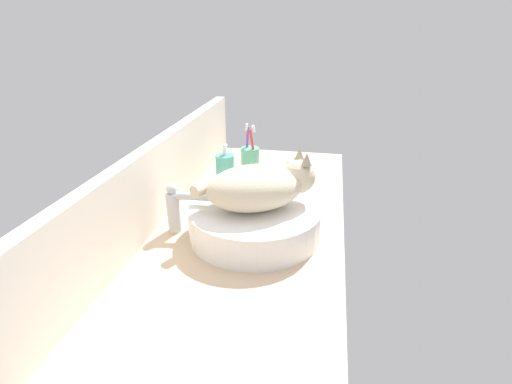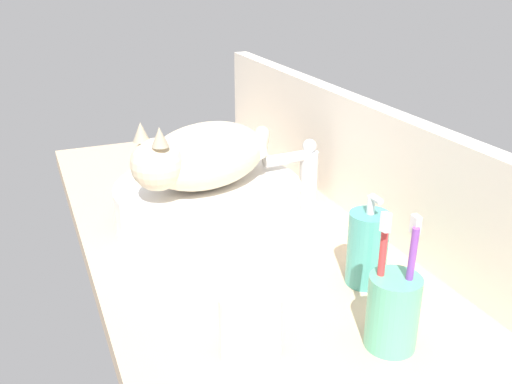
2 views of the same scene
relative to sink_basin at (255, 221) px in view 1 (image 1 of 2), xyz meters
The scene contains 8 objects.
ground_plane 10.85cm from the sink_basin, 23.79° to the left, with size 130.12×53.68×4.00cm, color #D1B28E.
backsplash_panel 30.63cm from the sink_basin, 74.01° to the left, with size 130.12×3.60×22.23cm, color silver.
sink_basin is the anchor object (origin of this frame).
cat 9.94cm from the sink_basin, 57.95° to the right, with size 26.94×30.11×14.00cm.
faucet 20.81cm from the sink_basin, 94.00° to the left, with size 3.60×11.85×13.60cm.
soap_dispenser 33.16cm from the sink_basin, 28.13° to the left, with size 6.13×6.13×14.97cm.
toothbrush_cup 44.78cm from the sink_basin, 13.04° to the left, with size 6.67×6.67×18.71cm.
water_glass 39.21cm from the sink_basin, 10.72° to the right, with size 7.91×7.91×8.81cm.
Camera 1 is at (-98.67, -20.97, 52.95)cm, focal length 28.00 mm.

